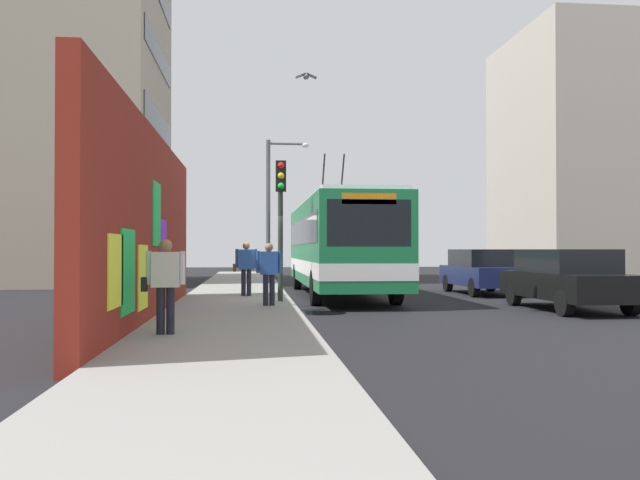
# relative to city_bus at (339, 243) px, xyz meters

# --- Properties ---
(ground_plane) EXTENTS (80.00, 80.00, 0.00)m
(ground_plane) POSITION_rel_city_bus_xyz_m (-3.18, 1.80, -1.80)
(ground_plane) COLOR black
(sidewalk_slab) EXTENTS (48.00, 3.20, 0.15)m
(sidewalk_slab) POSITION_rel_city_bus_xyz_m (-3.18, 3.40, -1.72)
(sidewalk_slab) COLOR gray
(sidewalk_slab) RESTS_ON ground_plane
(graffiti_wall) EXTENTS (13.10, 0.32, 4.14)m
(graffiti_wall) POSITION_rel_city_bus_xyz_m (-7.64, 5.15, 0.27)
(graffiti_wall) COLOR maroon
(graffiti_wall) RESTS_ON ground_plane
(building_far_left) EXTENTS (10.12, 7.32, 20.62)m
(building_far_left) POSITION_rel_city_bus_xyz_m (9.68, 11.00, 8.51)
(building_far_left) COLOR #9E937F
(building_far_left) RESTS_ON ground_plane
(building_far_right) EXTENTS (9.69, 6.80, 13.67)m
(building_far_right) POSITION_rel_city_bus_xyz_m (13.44, -15.20, 5.04)
(building_far_right) COLOR #B2A899
(building_far_right) RESTS_ON ground_plane
(city_bus) EXTENTS (11.92, 2.57, 5.01)m
(city_bus) POSITION_rel_city_bus_xyz_m (0.00, 0.00, 0.00)
(city_bus) COLOR #19723F
(city_bus) RESTS_ON ground_plane
(parked_car_black) EXTENTS (4.63, 1.86, 1.58)m
(parked_car_black) POSITION_rel_city_bus_xyz_m (-5.90, -5.20, -0.96)
(parked_car_black) COLOR black
(parked_car_black) RESTS_ON ground_plane
(parked_car_navy) EXTENTS (4.49, 1.88, 1.58)m
(parked_car_navy) POSITION_rel_city_bus_xyz_m (0.43, -5.20, -0.96)
(parked_car_navy) COLOR navy
(parked_car_navy) RESTS_ON ground_plane
(pedestrian_near_wall) EXTENTS (0.22, 0.73, 1.60)m
(pedestrian_near_wall) POSITION_rel_city_bus_xyz_m (-11.02, 4.39, -0.72)
(pedestrian_near_wall) COLOR #1E1E2D
(pedestrian_near_wall) RESTS_ON sidewalk_slab
(pedestrian_midblock) EXTENTS (0.22, 0.74, 1.65)m
(pedestrian_midblock) POSITION_rel_city_bus_xyz_m (-1.89, 3.12, -0.68)
(pedestrian_midblock) COLOR #1E1E2D
(pedestrian_midblock) RESTS_ON sidewalk_slab
(pedestrian_at_curb) EXTENTS (0.22, 0.65, 1.59)m
(pedestrian_at_curb) POSITION_rel_city_bus_xyz_m (-5.43, 2.50, -0.72)
(pedestrian_at_curb) COLOR #1E1E2D
(pedestrian_at_curb) RESTS_ON sidewalk_slab
(traffic_light) EXTENTS (0.49, 0.28, 3.88)m
(traffic_light) POSITION_rel_city_bus_xyz_m (-4.17, 2.15, 0.98)
(traffic_light) COLOR #2D382D
(traffic_light) RESTS_ON sidewalk_slab
(street_lamp) EXTENTS (0.44, 1.80, 6.05)m
(street_lamp) POSITION_rel_city_bus_xyz_m (5.64, 2.03, 1.86)
(street_lamp) COLOR #4C4C51
(street_lamp) RESTS_ON sidewalk_slab
(flying_pigeons) EXTENTS (2.28, 0.66, 1.75)m
(flying_pigeons) POSITION_rel_city_bus_xyz_m (-6.36, 1.49, 5.05)
(flying_pigeons) COLOR slate
(curbside_puddle) EXTENTS (1.20, 1.20, 0.00)m
(curbside_puddle) POSITION_rel_city_bus_xyz_m (-6.02, 1.20, -1.79)
(curbside_puddle) COLOR black
(curbside_puddle) RESTS_ON ground_plane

